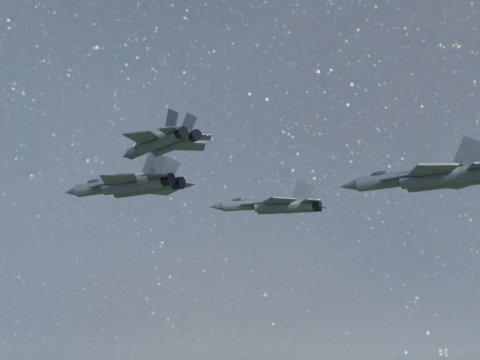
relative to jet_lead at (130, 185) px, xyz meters
The scene contains 4 objects.
jet_lead is the anchor object (origin of this frame).
jet_left 22.35m from the jet_lead, 61.57° to the left, with size 17.06×11.54×4.29m.
jet_right 13.04m from the jet_lead, 38.02° to the right, with size 14.80×9.74×3.79m.
jet_slot 36.71m from the jet_lead, ahead, with size 18.87×13.33×4.78m.
Camera 1 is at (43.81, -76.69, 131.54)m, focal length 55.00 mm.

